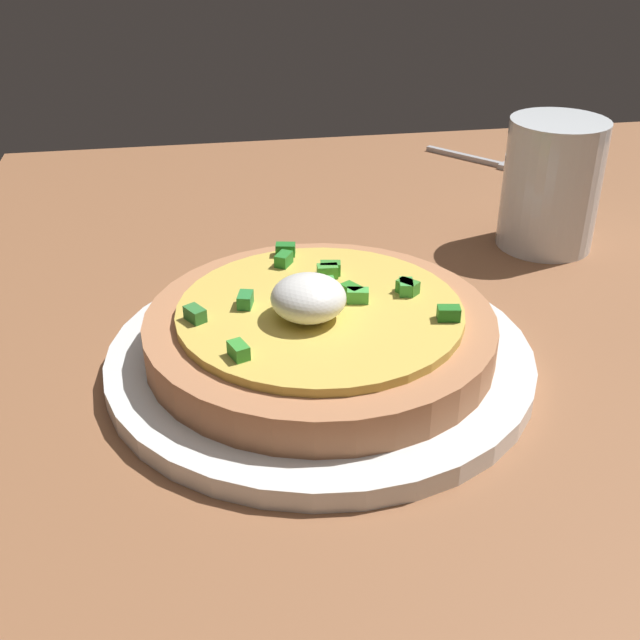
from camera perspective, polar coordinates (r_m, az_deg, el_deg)
dining_table at (r=53.67cm, az=14.33°, el=-2.51°), size 92.12×79.82×2.50cm
plate at (r=48.31cm, az=0.00°, el=-2.71°), size 25.67×25.67×1.26cm
pizza at (r=47.19cm, az=-0.03°, el=-0.57°), size 20.85×20.85×5.36cm
cup_near at (r=65.44cm, az=16.24°, el=9.02°), size 7.52×7.52×10.17cm
fork at (r=85.33cm, az=11.70°, el=11.12°), size 9.49×8.30×0.50cm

